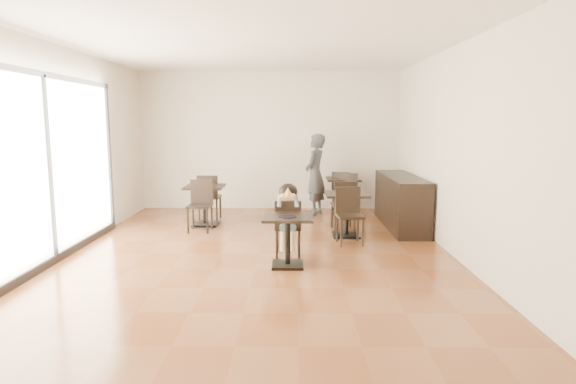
{
  "coord_description": "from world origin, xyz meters",
  "views": [
    {
      "loc": [
        0.53,
        -7.29,
        2.06
      ],
      "look_at": [
        0.46,
        -0.14,
        1.0
      ],
      "focal_mm": 30.0,
      "sensor_mm": 36.0,
      "label": 1
    }
  ],
  "objects_px": {
    "child_chair": "(288,228)",
    "chair_mid_a": "(343,205)",
    "chair_left_b": "(200,206)",
    "chair_mid_b": "(350,216)",
    "chair_back_a": "(343,192)",
    "child_table": "(288,241)",
    "adult_patron": "(315,175)",
    "cafe_table_back": "(343,195)",
    "chair_back_b": "(346,195)",
    "cafe_table_mid": "(346,215)",
    "cafe_table_left": "(205,205)",
    "child": "(288,220)",
    "chair_left_a": "(210,197)"
  },
  "relations": [
    {
      "from": "child_chair",
      "to": "chair_mid_a",
      "type": "height_order",
      "value": "chair_mid_a"
    },
    {
      "from": "child_chair",
      "to": "chair_left_b",
      "type": "distance_m",
      "value": 2.34
    },
    {
      "from": "chair_mid_b",
      "to": "chair_back_a",
      "type": "xyz_separation_m",
      "value": [
        0.18,
        2.88,
        -0.01
      ]
    },
    {
      "from": "child_table",
      "to": "chair_mid_a",
      "type": "distance_m",
      "value": 2.58
    },
    {
      "from": "adult_patron",
      "to": "child_chair",
      "type": "bearing_deg",
      "value": 11.84
    },
    {
      "from": "child_table",
      "to": "adult_patron",
      "type": "height_order",
      "value": "adult_patron"
    },
    {
      "from": "chair_back_a",
      "to": "chair_mid_b",
      "type": "bearing_deg",
      "value": 107.94
    },
    {
      "from": "child_table",
      "to": "cafe_table_back",
      "type": "xyz_separation_m",
      "value": [
        1.22,
        4.14,
        0.02
      ]
    },
    {
      "from": "cafe_table_back",
      "to": "child_chair",
      "type": "bearing_deg",
      "value": -108.71
    },
    {
      "from": "chair_mid_b",
      "to": "chair_back_a",
      "type": "bearing_deg",
      "value": 80.56
    },
    {
      "from": "child_chair",
      "to": "chair_back_b",
      "type": "bearing_deg",
      "value": -111.73
    },
    {
      "from": "adult_patron",
      "to": "chair_back_b",
      "type": "height_order",
      "value": "adult_patron"
    },
    {
      "from": "child_table",
      "to": "cafe_table_mid",
      "type": "relative_size",
      "value": 0.93
    },
    {
      "from": "chair_back_a",
      "to": "cafe_table_left",
      "type": "bearing_deg",
      "value": 47.51
    },
    {
      "from": "cafe_table_mid",
      "to": "chair_back_a",
      "type": "height_order",
      "value": "chair_back_a"
    },
    {
      "from": "child",
      "to": "chair_mid_b",
      "type": "xyz_separation_m",
      "value": [
        1.03,
        0.71,
        -0.08
      ]
    },
    {
      "from": "child_chair",
      "to": "chair_left_a",
      "type": "bearing_deg",
      "value": -58.6
    },
    {
      "from": "cafe_table_mid",
      "to": "chair_left_a",
      "type": "xyz_separation_m",
      "value": [
        -2.7,
        1.47,
        0.08
      ]
    },
    {
      "from": "child_chair",
      "to": "cafe_table_back",
      "type": "relative_size",
      "value": 1.13
    },
    {
      "from": "child",
      "to": "chair_left_a",
      "type": "xyz_separation_m",
      "value": [
        -1.67,
        2.74,
        -0.08
      ]
    },
    {
      "from": "adult_patron",
      "to": "chair_left_b",
      "type": "bearing_deg",
      "value": -31.75
    },
    {
      "from": "child_chair",
      "to": "chair_mid_a",
      "type": "distance_m",
      "value": 2.09
    },
    {
      "from": "chair_left_a",
      "to": "chair_back_a",
      "type": "xyz_separation_m",
      "value": [
        2.89,
        0.85,
        -0.01
      ]
    },
    {
      "from": "child",
      "to": "cafe_table_left",
      "type": "bearing_deg",
      "value": 127.38
    },
    {
      "from": "child_table",
      "to": "cafe_table_left",
      "type": "height_order",
      "value": "cafe_table_left"
    },
    {
      "from": "cafe_table_mid",
      "to": "chair_mid_a",
      "type": "height_order",
      "value": "chair_mid_a"
    },
    {
      "from": "adult_patron",
      "to": "cafe_table_left",
      "type": "bearing_deg",
      "value": -41.92
    },
    {
      "from": "child_chair",
      "to": "adult_patron",
      "type": "height_order",
      "value": "adult_patron"
    },
    {
      "from": "child_table",
      "to": "adult_patron",
      "type": "distance_m",
      "value": 3.93
    },
    {
      "from": "cafe_table_mid",
      "to": "cafe_table_back",
      "type": "relative_size",
      "value": 1.01
    },
    {
      "from": "cafe_table_left",
      "to": "child_table",
      "type": "bearing_deg",
      "value": -58.6
    },
    {
      "from": "adult_patron",
      "to": "cafe_table_mid",
      "type": "relative_size",
      "value": 2.26
    },
    {
      "from": "child",
      "to": "chair_mid_b",
      "type": "relative_size",
      "value": 1.17
    },
    {
      "from": "chair_mid_a",
      "to": "chair_back_a",
      "type": "xyz_separation_m",
      "value": [
        0.18,
        1.78,
        -0.01
      ]
    },
    {
      "from": "chair_back_b",
      "to": "child",
      "type": "bearing_deg",
      "value": -90.16
    },
    {
      "from": "child",
      "to": "cafe_table_mid",
      "type": "xyz_separation_m",
      "value": [
        1.03,
        1.26,
        -0.16
      ]
    },
    {
      "from": "cafe_table_left",
      "to": "chair_mid_a",
      "type": "bearing_deg",
      "value": -7.84
    },
    {
      "from": "cafe_table_left",
      "to": "cafe_table_back",
      "type": "distance_m",
      "value": 3.21
    },
    {
      "from": "cafe_table_back",
      "to": "chair_left_a",
      "type": "distance_m",
      "value": 3.01
    },
    {
      "from": "chair_mid_a",
      "to": "cafe_table_left",
      "type": "bearing_deg",
      "value": -13.66
    },
    {
      "from": "chair_mid_b",
      "to": "chair_back_b",
      "type": "relative_size",
      "value": 1.01
    },
    {
      "from": "chair_left_a",
      "to": "chair_mid_a",
      "type": "bearing_deg",
      "value": 164.12
    },
    {
      "from": "chair_back_a",
      "to": "chair_left_b",
      "type": "bearing_deg",
      "value": 55.67
    },
    {
      "from": "child",
      "to": "chair_back_a",
      "type": "height_order",
      "value": "child"
    },
    {
      "from": "child_table",
      "to": "child_chair",
      "type": "height_order",
      "value": "child_chair"
    },
    {
      "from": "child",
      "to": "chair_back_a",
      "type": "relative_size",
      "value": 1.19
    },
    {
      "from": "cafe_table_left",
      "to": "chair_left_a",
      "type": "xyz_separation_m",
      "value": [
        0.0,
        0.55,
        0.08
      ]
    },
    {
      "from": "chair_mid_b",
      "to": "chair_left_a",
      "type": "relative_size",
      "value": 0.99
    },
    {
      "from": "chair_mid_a",
      "to": "chair_left_a",
      "type": "relative_size",
      "value": 0.99
    },
    {
      "from": "child_chair",
      "to": "cafe_table_left",
      "type": "bearing_deg",
      "value": -52.62
    }
  ]
}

